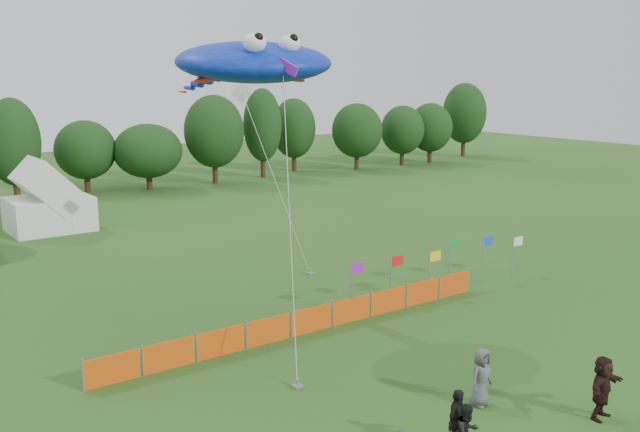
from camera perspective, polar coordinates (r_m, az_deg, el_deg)
ground at (r=21.71m, az=9.79°, el=-16.21°), size 160.00×160.00×0.00m
treeline at (r=60.45m, az=-21.14°, el=5.18°), size 104.57×8.78×8.36m
tent_right at (r=48.58m, az=-20.88°, el=0.97°), size 5.04×4.03×3.55m
barrier_fence at (r=28.14m, az=-0.68°, el=-8.31°), size 17.90×0.06×1.00m
flag_row at (r=33.22m, az=9.66°, el=-3.64°), size 10.73×0.77×2.29m
spectator_d at (r=20.03m, az=10.89°, el=-15.85°), size 1.15×0.83×1.80m
spectator_e at (r=22.74m, az=12.74°, el=-12.45°), size 0.98×0.73×1.83m
spectator_f at (r=22.96m, az=21.66°, el=-12.64°), size 1.85×0.87×1.92m
stingray_kite at (r=28.50m, az=-5.67°, el=12.10°), size 7.34×14.56×11.48m
small_kite_white at (r=36.06m, az=-4.68°, el=5.67°), size 2.52×3.70×9.59m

